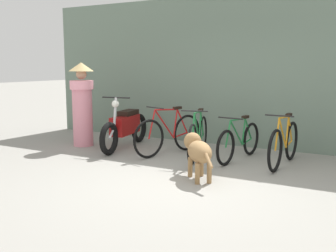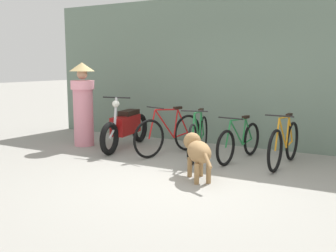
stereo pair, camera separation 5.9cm
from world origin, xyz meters
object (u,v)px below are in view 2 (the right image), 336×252
(bicycle_2, at_px, (239,142))
(bicycle_3, at_px, (284,144))
(bicycle_0, at_px, (169,134))
(motorcycle, at_px, (126,127))
(person_in_robes, at_px, (83,102))
(stray_dog, at_px, (197,151))
(bicycle_1, at_px, (198,138))

(bicycle_2, distance_m, bicycle_3, 0.79)
(bicycle_3, bearing_deg, bicycle_0, -82.05)
(bicycle_2, xyz_separation_m, motorcycle, (-2.36, -0.14, 0.10))
(bicycle_0, xyz_separation_m, person_in_robes, (-1.97, -0.14, 0.54))
(bicycle_3, height_order, stray_dog, bicycle_3)
(person_in_robes, bearing_deg, bicycle_3, -151.95)
(person_in_robes, bearing_deg, motorcycle, -144.59)
(bicycle_2, bearing_deg, bicycle_0, -74.02)
(bicycle_0, height_order, bicycle_3, bicycle_0)
(stray_dog, bearing_deg, motorcycle, 18.85)
(stray_dog, height_order, person_in_robes, person_in_robes)
(bicycle_0, relative_size, bicycle_3, 0.99)
(bicycle_0, height_order, motorcycle, motorcycle)
(bicycle_1, xyz_separation_m, bicycle_2, (0.69, 0.25, -0.05))
(bicycle_3, distance_m, stray_dog, 1.68)
(bicycle_0, height_order, person_in_robes, person_in_robes)
(bicycle_2, bearing_deg, bicycle_3, 95.84)
(bicycle_1, relative_size, motorcycle, 0.85)
(bicycle_2, bearing_deg, bicycle_1, -62.40)
(stray_dog, relative_size, person_in_robes, 0.53)
(motorcycle, bearing_deg, stray_dog, 51.47)
(motorcycle, relative_size, person_in_robes, 1.14)
(bicycle_0, xyz_separation_m, bicycle_3, (2.11, 0.16, -0.01))
(bicycle_2, distance_m, person_in_robes, 3.36)
(person_in_robes, bearing_deg, bicycle_0, -152.05)
(motorcycle, height_order, stray_dog, motorcycle)
(motorcycle, bearing_deg, bicycle_0, 78.90)
(motorcycle, relative_size, stray_dog, 2.17)
(bicycle_3, xyz_separation_m, motorcycle, (-3.14, -0.11, 0.07))
(bicycle_2, bearing_deg, motorcycle, -78.76)
(bicycle_1, height_order, stray_dog, bicycle_1)
(bicycle_1, bearing_deg, bicycle_2, 96.51)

